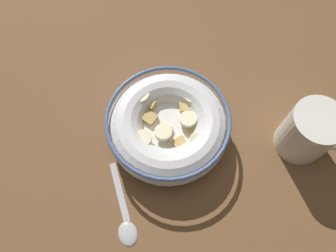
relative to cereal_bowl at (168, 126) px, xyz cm
name	(u,v)px	position (x,y,z in cm)	size (l,w,h in cm)	color
ground_plane	(168,136)	(0.01, 0.02, -4.10)	(101.39, 101.39, 2.00)	brown
cereal_bowl	(168,126)	(0.00, 0.00, 0.00)	(19.29, 19.29, 5.78)	white
spoon	(127,221)	(-0.78, -15.44, -2.76)	(9.56, 11.61, 0.80)	#B7B7BC
coffee_mug	(309,132)	(20.78, 5.77, 1.45)	(10.72, 7.78, 9.08)	white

